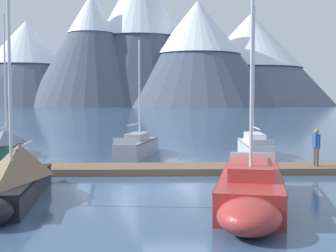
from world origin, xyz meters
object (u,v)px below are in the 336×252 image
Objects in this scene: sailboat_mid_dock_port at (139,145)px; sailboat_mid_dock_starboard at (251,189)px; sailboat_far_berth at (254,146)px; sailboat_nearest_berth at (6,143)px; sailboat_second_berth at (17,173)px; person_on_dock at (316,145)px.

sailboat_mid_dock_port is 0.74× the size of sailboat_mid_dock_starboard.
sailboat_mid_dock_starboard is 1.05× the size of sailboat_far_berth.
sailboat_mid_dock_starboard reaches higher than sailboat_mid_dock_port.
sailboat_mid_dock_port is at bearing 175.67° from sailboat_far_berth.
sailboat_nearest_berth is 12.76m from sailboat_second_berth.
sailboat_mid_dock_port is 6.84m from sailboat_far_berth.
person_on_dock is at bearing -78.91° from sailboat_far_berth.
person_on_dock is at bearing 22.12° from sailboat_second_berth.
sailboat_mid_dock_starboard reaches higher than sailboat_far_berth.
person_on_dock is (11.98, 4.87, 0.38)m from sailboat_second_berth.
sailboat_mid_dock_port is at bearing 71.99° from sailboat_second_berth.
sailboat_second_berth is 1.26× the size of sailboat_mid_dock_port.
sailboat_far_berth is (10.70, 11.40, -0.31)m from sailboat_second_berth.
person_on_dock is at bearing -41.02° from sailboat_mid_dock_port.
sailboat_mid_dock_starboard is 13.35m from sailboat_far_berth.
sailboat_mid_dock_port is at bearing 138.98° from person_on_dock.
sailboat_second_berth is at bearing -71.79° from sailboat_nearest_berth.
sailboat_second_berth is 7.65m from sailboat_mid_dock_starboard.
sailboat_nearest_berth is 17.54m from person_on_dock.
sailboat_mid_dock_starboard reaches higher than person_on_dock.
sailboat_far_berth is (14.68, -0.72, -0.16)m from sailboat_nearest_berth.
sailboat_mid_dock_starboard reaches higher than sailboat_second_berth.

